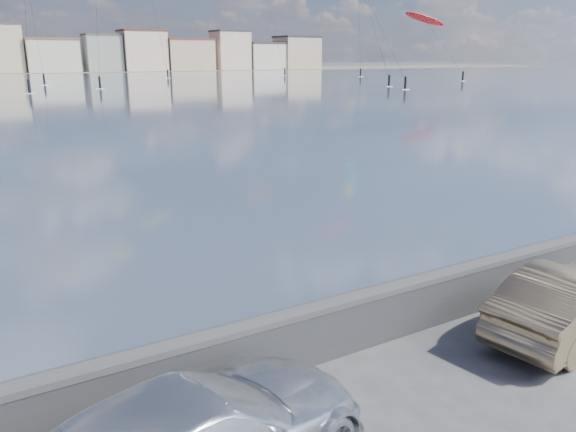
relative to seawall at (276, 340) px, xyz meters
The scene contains 3 objects.
seawall is the anchor object (origin of this frame).
car_champagne 5.54m from the seawall, 17.20° to the right, with size 1.38×3.96×1.31m, color #A08760.
kitesurfer_4 124.33m from the seawall, 45.09° to the left, with size 9.57×15.94×14.68m.
Camera 1 is at (-4.03, -4.39, 5.00)m, focal length 35.00 mm.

